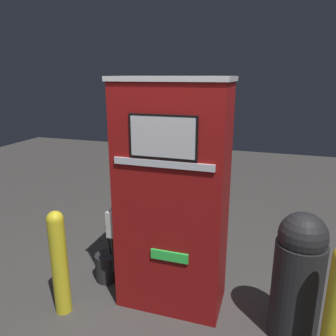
{
  "coord_description": "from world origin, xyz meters",
  "views": [
    {
      "loc": [
        0.8,
        -2.34,
        2.1
      ],
      "look_at": [
        0.0,
        0.13,
        1.36
      ],
      "focal_mm": 35.0,
      "sensor_mm": 36.0,
      "label": 1
    }
  ],
  "objects_px": {
    "gas_pump": "(172,198)",
    "trash_bin": "(298,275)",
    "safety_bollard": "(59,260)",
    "squeegee_bucket": "(107,267)",
    "safety_bollard_far": "(335,311)"
  },
  "relations": [
    {
      "from": "safety_bollard",
      "to": "squeegee_bucket",
      "type": "height_order",
      "value": "safety_bollard"
    },
    {
      "from": "trash_bin",
      "to": "safety_bollard_far",
      "type": "xyz_separation_m",
      "value": [
        0.22,
        -0.33,
        -0.02
      ]
    },
    {
      "from": "trash_bin",
      "to": "squeegee_bucket",
      "type": "bearing_deg",
      "value": 173.43
    },
    {
      "from": "safety_bollard_far",
      "to": "squeegee_bucket",
      "type": "distance_m",
      "value": 2.17
    },
    {
      "from": "trash_bin",
      "to": "squeegee_bucket",
      "type": "distance_m",
      "value": 1.9
    },
    {
      "from": "gas_pump",
      "to": "squeegee_bucket",
      "type": "height_order",
      "value": "gas_pump"
    },
    {
      "from": "safety_bollard",
      "to": "trash_bin",
      "type": "xyz_separation_m",
      "value": [
        1.99,
        0.35,
        0.04
      ]
    },
    {
      "from": "safety_bollard",
      "to": "squeegee_bucket",
      "type": "relative_size",
      "value": 1.55
    },
    {
      "from": "safety_bollard",
      "to": "gas_pump",
      "type": "bearing_deg",
      "value": 27.17
    },
    {
      "from": "safety_bollard",
      "to": "safety_bollard_far",
      "type": "xyz_separation_m",
      "value": [
        2.22,
        0.02,
        0.02
      ]
    },
    {
      "from": "safety_bollard",
      "to": "trash_bin",
      "type": "bearing_deg",
      "value": 9.91
    },
    {
      "from": "trash_bin",
      "to": "safety_bollard_far",
      "type": "relative_size",
      "value": 1.06
    },
    {
      "from": "gas_pump",
      "to": "squeegee_bucket",
      "type": "relative_size",
      "value": 3.27
    },
    {
      "from": "gas_pump",
      "to": "trash_bin",
      "type": "distance_m",
      "value": 1.2
    },
    {
      "from": "gas_pump",
      "to": "trash_bin",
      "type": "bearing_deg",
      "value": -6.01
    }
  ]
}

